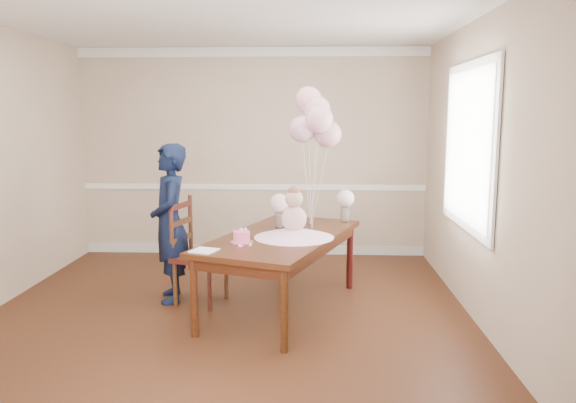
{
  "coord_description": "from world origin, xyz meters",
  "views": [
    {
      "loc": [
        0.78,
        -4.8,
        1.85
      ],
      "look_at": [
        0.56,
        0.31,
        1.05
      ],
      "focal_mm": 35.0,
      "sensor_mm": 36.0,
      "label": 1
    }
  ],
  "objects_px": {
    "birthday_cake": "(242,237)",
    "dining_chair_seat": "(201,257)",
    "woman": "(170,223)",
    "dining_table_top": "(282,237)"
  },
  "relations": [
    {
      "from": "birthday_cake",
      "to": "dining_chair_seat",
      "type": "height_order",
      "value": "birthday_cake"
    },
    {
      "from": "dining_chair_seat",
      "to": "woman",
      "type": "distance_m",
      "value": 0.46
    },
    {
      "from": "woman",
      "to": "dining_table_top",
      "type": "bearing_deg",
      "value": 62.38
    },
    {
      "from": "dining_table_top",
      "to": "woman",
      "type": "bearing_deg",
      "value": -171.89
    },
    {
      "from": "dining_table_top",
      "to": "woman",
      "type": "distance_m",
      "value": 1.15
    },
    {
      "from": "dining_table_top",
      "to": "birthday_cake",
      "type": "height_order",
      "value": "birthday_cake"
    },
    {
      "from": "birthday_cake",
      "to": "woman",
      "type": "height_order",
      "value": "woman"
    },
    {
      "from": "dining_table_top",
      "to": "woman",
      "type": "xyz_separation_m",
      "value": [
        -1.12,
        0.24,
        0.08
      ]
    },
    {
      "from": "birthday_cake",
      "to": "dining_table_top",
      "type": "bearing_deg",
      "value": 45.87
    },
    {
      "from": "dining_table_top",
      "to": "dining_chair_seat",
      "type": "distance_m",
      "value": 0.86
    }
  ]
}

